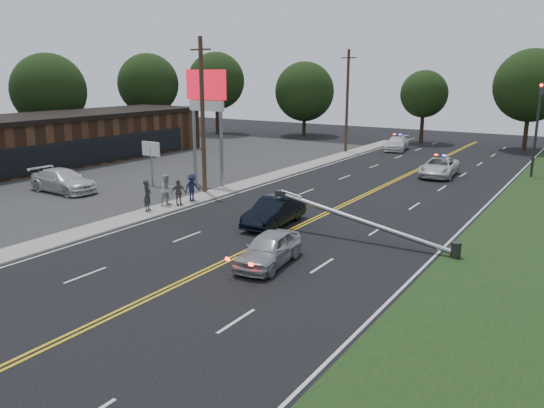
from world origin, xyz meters
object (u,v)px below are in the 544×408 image
Objects in this scene: parked_car at (63,181)px; bystander_a at (147,195)px; emergency_a at (439,167)px; bystander_c at (192,187)px; crashed_sedan at (274,211)px; emergency_b at (397,143)px; fallen_streetlight at (371,224)px; bystander_b at (167,190)px; utility_pole_far at (347,101)px; small_sign at (151,153)px; bystander_d at (178,192)px; waiting_sedan at (269,249)px; pylon_sign at (206,100)px; utility_pole_mid at (203,116)px; traffic_signal at (537,122)px.

bystander_a is (8.74, -0.85, 0.24)m from parked_car.
bystander_c is (-10.33, -16.92, 0.25)m from emergency_a.
crashed_sedan is 30.55m from emergency_b.
bystander_c is (-6.87, 1.44, 0.23)m from crashed_sedan.
bystander_b is at bearing -179.36° from fallen_streetlight.
bystander_b is (0.59, -26.14, -4.02)m from utility_pole_far.
utility_pole_far is at bearing 13.38° from bystander_b.
bystander_d is at bearing -32.39° from small_sign.
emergency_a is at bearing -33.59° from utility_pole_far.
crashed_sedan is at bearing -72.93° from utility_pole_far.
fallen_streetlight is 31.81m from emergency_b.
crashed_sedan is at bearing 112.93° from waiting_sedan.
pylon_sign reaches higher than crashed_sedan.
bystander_d is (2.38, -5.73, -5.11)m from pylon_sign.
bystander_d is at bearing -105.36° from emergency_b.
pylon_sign is 20.06m from utility_pole_far.
pylon_sign is at bearing 39.95° from bystander_c.
bystander_a is 2.03m from bystander_d.
utility_pole_mid is 1.90× the size of parked_car.
small_sign is 7.88m from bystander_a.
emergency_a is 3.03× the size of bystander_c.
crashed_sedan is (-9.53, -21.94, -3.47)m from traffic_signal.
bystander_c is (-9.86, 6.57, 0.28)m from waiting_sedan.
traffic_signal is 0.75× the size of fallen_streetlight.
bystander_c reaches higher than emergency_b.
bystander_d is at bearing -73.90° from utility_pole_mid.
fallen_streetlight reaches higher than crashed_sedan.
fallen_streetlight is at bearing -87.77° from emergency_a.
bystander_a is 1.53m from bystander_b.
traffic_signal reaches higher than bystander_b.
bystander_d is at bearing -87.61° from utility_pole_far.
pylon_sign is 16.66m from fallen_streetlight.
utility_pole_far is 26.09m from bystander_d.
small_sign is 0.69× the size of crashed_sedan.
small_sign is at bearing 160.00° from crashed_sedan.
bystander_b is at bearing -124.14° from emergency_a.
bystander_d reaches higher than emergency_a.
waiting_sedan is at bearing -94.98° from emergency_a.
utility_pole_mid is 6.51× the size of bystander_d.
small_sign is at bearing -141.10° from traffic_signal.
parked_car is at bearing -177.83° from fallen_streetlight.
utility_pole_mid is 5.71m from bystander_d.
bystander_d is at bearing -37.40° from bystander_b.
waiting_sedan is 2.38× the size of bystander_c.
bystander_c is at bearing 165.36° from crashed_sedan.
emergency_b reaches higher than waiting_sedan.
fallen_streetlight is (-4.11, -22.00, -3.29)m from traffic_signal.
pylon_sign is 24.75m from traffic_signal.
traffic_signal is at bearing -25.28° from bystander_b.
utility_pole_mid is at bearing -19.39° from bystander_a.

